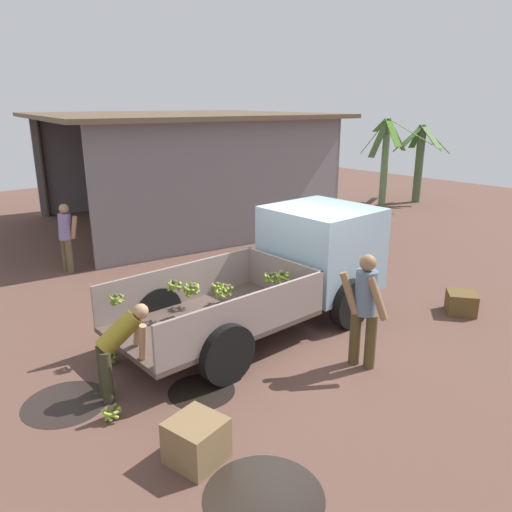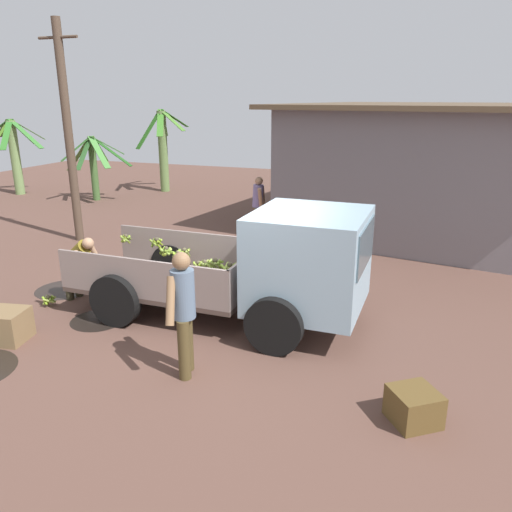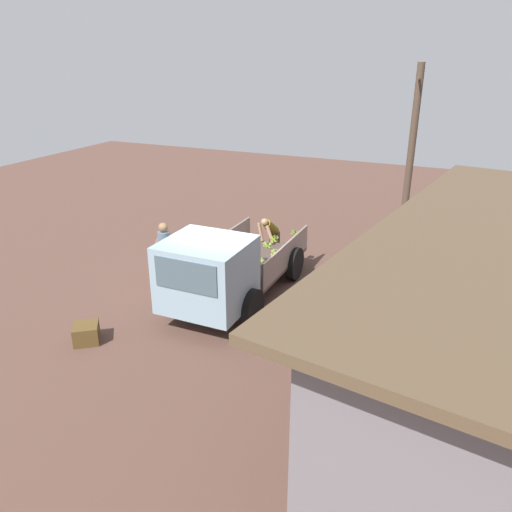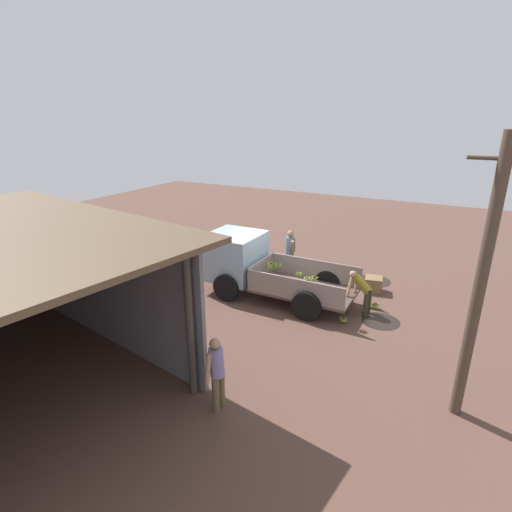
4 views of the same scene
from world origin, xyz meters
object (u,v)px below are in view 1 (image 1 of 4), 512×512
at_px(cargo_truck, 303,260).
at_px(banana_bunch_on_ground_0, 111,411).
at_px(person_foreground_visitor, 365,306).
at_px(person_bystander_near_shed, 66,234).
at_px(person_worker_loading, 119,345).
at_px(wooden_crate_0, 196,441).
at_px(banana_bunch_on_ground_1, 110,357).
at_px(wooden_crate_1, 461,303).

height_order(cargo_truck, banana_bunch_on_ground_0, cargo_truck).
height_order(person_foreground_visitor, person_bystander_near_shed, person_foreground_visitor).
distance_m(cargo_truck, person_worker_loading, 3.78).
distance_m(person_worker_loading, banana_bunch_on_ground_0, 0.84).
bearing_deg(person_foreground_visitor, wooden_crate_0, -16.57).
bearing_deg(banana_bunch_on_ground_1, person_foreground_visitor, -42.60).
height_order(person_bystander_near_shed, banana_bunch_on_ground_0, person_bystander_near_shed).
distance_m(person_foreground_visitor, person_bystander_near_shed, 7.34).
height_order(person_bystander_near_shed, banana_bunch_on_ground_1, person_bystander_near_shed).
relative_size(cargo_truck, person_worker_loading, 3.97).
bearing_deg(person_bystander_near_shed, person_worker_loading, -108.85).
relative_size(cargo_truck, person_bystander_near_shed, 3.13).
bearing_deg(person_foreground_visitor, person_bystander_near_shed, -95.80).
distance_m(banana_bunch_on_ground_0, banana_bunch_on_ground_1, 1.46).
height_order(person_foreground_visitor, wooden_crate_0, person_foreground_visitor).
bearing_deg(wooden_crate_0, banana_bunch_on_ground_0, 106.24).
height_order(person_foreground_visitor, wooden_crate_1, person_foreground_visitor).
relative_size(person_foreground_visitor, wooden_crate_1, 3.41).
distance_m(person_worker_loading, person_bystander_near_shed, 5.71).
bearing_deg(wooden_crate_0, person_bystander_near_shed, 78.23).
bearing_deg(person_foreground_visitor, banana_bunch_on_ground_0, -37.60).
xyz_separation_m(person_foreground_visitor, wooden_crate_1, (2.98, -0.04, -0.76)).
height_order(person_worker_loading, banana_bunch_on_ground_0, person_worker_loading).
xyz_separation_m(person_foreground_visitor, banana_bunch_on_ground_0, (-3.40, 1.23, -0.84)).
relative_size(person_bystander_near_shed, banana_bunch_on_ground_0, 6.04).
bearing_deg(wooden_crate_1, banana_bunch_on_ground_0, 168.71).
bearing_deg(banana_bunch_on_ground_1, person_worker_loading, -105.83).
relative_size(cargo_truck, person_foreground_visitor, 2.86).
bearing_deg(person_foreground_visitor, cargo_truck, -128.91).
relative_size(person_worker_loading, banana_bunch_on_ground_0, 4.75).
relative_size(cargo_truck, wooden_crate_1, 9.74).
distance_m(cargo_truck, banana_bunch_on_ground_0, 4.29).
xyz_separation_m(cargo_truck, wooden_crate_1, (2.24, -1.95, -0.84)).
xyz_separation_m(person_foreground_visitor, wooden_crate_0, (-3.03, -0.06, -0.72)).
bearing_deg(wooden_crate_0, wooden_crate_1, 0.16).
relative_size(cargo_truck, wooden_crate_0, 8.91).
xyz_separation_m(cargo_truck, person_foreground_visitor, (-0.74, -1.90, -0.08)).
height_order(banana_bunch_on_ground_1, wooden_crate_1, wooden_crate_1).
distance_m(cargo_truck, person_bystander_near_shed, 5.74).
distance_m(person_bystander_near_shed, wooden_crate_1, 8.53).
relative_size(person_worker_loading, wooden_crate_1, 2.45).
bearing_deg(person_foreground_visitor, person_worker_loading, -46.58).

